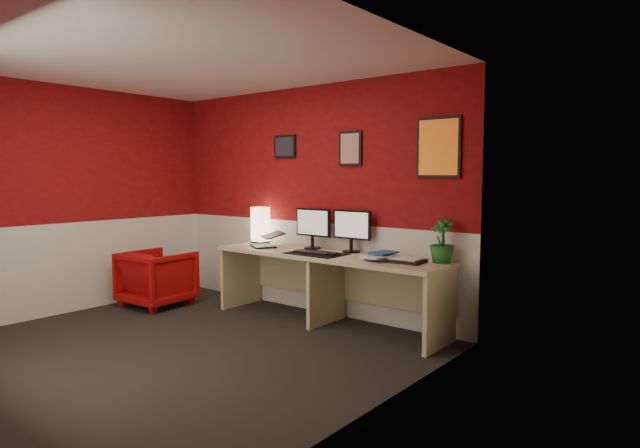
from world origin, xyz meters
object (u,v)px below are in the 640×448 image
(armchair, at_px, (157,278))
(desk, at_px, (326,289))
(shoji_lamp, at_px, (260,226))
(monitor_right, at_px, (351,224))
(laptop, at_px, (263,237))
(potted_plant, at_px, (442,241))
(monitor_left, at_px, (312,222))
(pc_tower, at_px, (326,298))
(zen_tray, at_px, (405,261))

(armchair, bearing_deg, desk, -167.34)
(shoji_lamp, relative_size, monitor_right, 0.69)
(shoji_lamp, bearing_deg, monitor_right, 1.51)
(desk, bearing_deg, shoji_lamp, 170.37)
(laptop, bearing_deg, potted_plant, 38.96)
(potted_plant, height_order, armchair, potted_plant)
(shoji_lamp, relative_size, potted_plant, 1.00)
(armchair, bearing_deg, monitor_right, -163.11)
(desk, height_order, laptop, laptop)
(laptop, relative_size, monitor_left, 0.57)
(potted_plant, distance_m, pc_tower, 1.48)
(desk, xyz_separation_m, shoji_lamp, (-1.13, 0.19, 0.56))
(desk, bearing_deg, armchair, -162.89)
(laptop, height_order, zen_tray, laptop)
(armchair, bearing_deg, monitor_left, -159.01)
(zen_tray, height_order, armchair, zen_tray)
(zen_tray, height_order, potted_plant, potted_plant)
(monitor_left, distance_m, armchair, 2.00)
(monitor_right, relative_size, potted_plant, 1.46)
(pc_tower, bearing_deg, shoji_lamp, 171.39)
(shoji_lamp, xyz_separation_m, laptop, (0.28, -0.24, -0.09))
(monitor_left, distance_m, zen_tray, 1.27)
(shoji_lamp, bearing_deg, desk, -9.63)
(desk, height_order, zen_tray, zen_tray)
(armchair, bearing_deg, shoji_lamp, -141.99)
(monitor_right, xyz_separation_m, potted_plant, (1.03, -0.03, -0.09))
(laptop, bearing_deg, armchair, -121.64)
(desk, bearing_deg, zen_tray, 1.04)
(monitor_left, height_order, potted_plant, monitor_left)
(potted_plant, bearing_deg, laptop, -173.12)
(zen_tray, bearing_deg, shoji_lamp, 175.05)
(monitor_left, bearing_deg, monitor_right, 5.29)
(shoji_lamp, bearing_deg, laptop, -40.74)
(desk, relative_size, monitor_right, 4.48)
(zen_tray, xyz_separation_m, armchair, (-2.92, -0.64, -0.42))
(monitor_right, bearing_deg, monitor_left, -174.71)
(desk, relative_size, shoji_lamp, 6.50)
(shoji_lamp, bearing_deg, potted_plant, 0.17)
(shoji_lamp, distance_m, zen_tray, 2.05)
(zen_tray, bearing_deg, armchair, -167.66)
(laptop, distance_m, zen_tray, 1.76)
(zen_tray, xyz_separation_m, potted_plant, (0.28, 0.18, 0.18))
(desk, xyz_separation_m, potted_plant, (1.17, 0.20, 0.56))
(zen_tray, bearing_deg, pc_tower, 172.16)
(shoji_lamp, height_order, potted_plant, shoji_lamp)
(desk, height_order, armchair, desk)
(monitor_left, xyz_separation_m, zen_tray, (1.23, -0.16, -0.28))
(pc_tower, bearing_deg, zen_tray, -14.45)
(monitor_left, bearing_deg, desk, -28.56)
(armchair, bearing_deg, zen_tray, -172.10)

